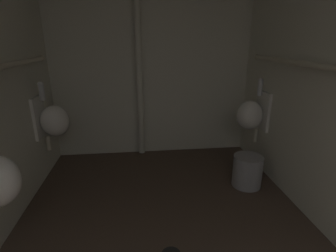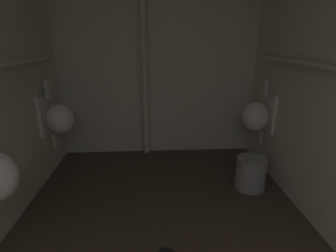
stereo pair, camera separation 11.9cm
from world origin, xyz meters
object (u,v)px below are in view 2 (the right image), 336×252
object	(u,v)px
urinal_left_far	(58,118)
urinal_right_mid	(257,115)
waste_bin	(251,173)
standpipe_back_wall	(144,61)

from	to	relation	value
urinal_left_far	urinal_right_mid	world-z (taller)	same
urinal_left_far	waste_bin	xyz separation A→B (m)	(2.04, -0.45, -0.50)
urinal_left_far	waste_bin	world-z (taller)	urinal_left_far
standpipe_back_wall	waste_bin	distance (m)	1.78
urinal_left_far	standpipe_back_wall	distance (m)	1.20
urinal_right_mid	waste_bin	size ratio (longest dim) A/B	2.25
urinal_left_far	standpipe_back_wall	world-z (taller)	standpipe_back_wall
standpipe_back_wall	urinal_left_far	bearing A→B (deg)	-153.31
urinal_right_mid	standpipe_back_wall	bearing A→B (deg)	158.42
urinal_left_far	standpipe_back_wall	bearing A→B (deg)	26.69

